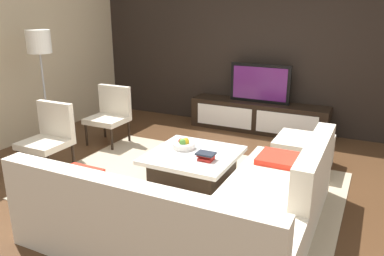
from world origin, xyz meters
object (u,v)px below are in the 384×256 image
(media_console, at_px, (258,117))
(fruit_bowl, at_px, (184,144))
(accent_chair_far, at_px, (111,111))
(floor_lamp, at_px, (39,49))
(coffee_table, at_px, (193,167))
(book_stack, at_px, (206,156))
(sectional_couch, at_px, (205,211))
(accent_chair_near, at_px, (50,133))
(ottoman, at_px, (303,153))
(television, at_px, (260,83))

(media_console, xyz_separation_m, fruit_bowl, (-0.28, -2.20, 0.18))
(accent_chair_far, bearing_deg, floor_lamp, -139.61)
(coffee_table, distance_m, fruit_bowl, 0.31)
(floor_lamp, bearing_deg, book_stack, -5.90)
(fruit_bowl, xyz_separation_m, book_stack, (0.39, -0.22, -0.01))
(sectional_couch, xyz_separation_m, floor_lamp, (-3.07, 1.16, 1.18))
(floor_lamp, height_order, fruit_bowl, floor_lamp)
(floor_lamp, xyz_separation_m, book_stack, (2.69, -0.28, -1.04))
(media_console, height_order, accent_chair_near, accent_chair_near)
(accent_chair_near, height_order, book_stack, accent_chair_near)
(accent_chair_near, relative_size, accent_chair_far, 1.00)
(sectional_couch, height_order, ottoman, sectional_couch)
(ottoman, distance_m, fruit_bowl, 1.60)
(floor_lamp, bearing_deg, media_console, 39.78)
(media_console, height_order, television, television)
(coffee_table, xyz_separation_m, accent_chair_far, (-1.79, 0.76, 0.29))
(coffee_table, relative_size, book_stack, 4.89)
(media_console, distance_m, book_stack, 2.43)
(ottoman, bearing_deg, accent_chair_far, -174.34)
(sectional_couch, relative_size, book_stack, 11.53)
(ottoman, xyz_separation_m, accent_chair_far, (-2.87, -0.28, 0.29))
(media_console, bearing_deg, sectional_couch, -81.33)
(accent_chair_near, height_order, floor_lamp, floor_lamp)
(sectional_couch, xyz_separation_m, coffee_table, (-0.60, 1.00, -0.08))
(ottoman, height_order, accent_chair_far, accent_chair_far)
(media_console, relative_size, accent_chair_far, 2.64)
(television, xyz_separation_m, accent_chair_near, (-1.92, -2.73, -0.33))
(sectional_couch, height_order, accent_chair_near, accent_chair_near)
(media_console, height_order, coffee_table, media_console)
(television, height_order, accent_chair_near, television)
(media_console, bearing_deg, accent_chair_far, -140.91)
(fruit_bowl, height_order, accent_chair_far, accent_chair_far)
(media_console, height_order, sectional_couch, sectional_couch)
(media_console, height_order, floor_lamp, floor_lamp)
(coffee_table, bearing_deg, floor_lamp, 176.37)
(media_console, relative_size, fruit_bowl, 8.20)
(floor_lamp, relative_size, book_stack, 8.30)
(sectional_couch, bearing_deg, accent_chair_far, 143.51)
(coffee_table, height_order, accent_chair_far, accent_chair_far)
(floor_lamp, distance_m, fruit_bowl, 2.51)
(floor_lamp, bearing_deg, television, 39.78)
(ottoman, height_order, book_stack, book_stack)
(fruit_bowl, bearing_deg, sectional_couch, -54.68)
(television, distance_m, sectional_couch, 3.38)
(media_console, distance_m, accent_chair_far, 2.44)
(sectional_couch, xyz_separation_m, fruit_bowl, (-0.78, 1.10, 0.15))
(fruit_bowl, distance_m, accent_chair_far, 1.74)
(sectional_couch, distance_m, book_stack, 0.97)
(sectional_couch, height_order, accent_chair_far, accent_chair_far)
(sectional_couch, relative_size, accent_chair_near, 2.75)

